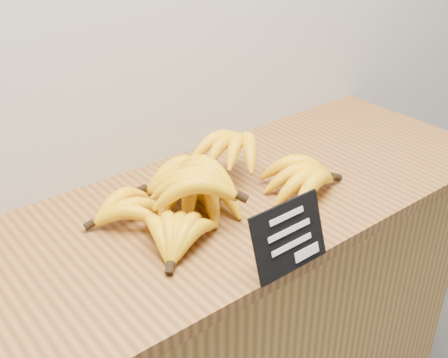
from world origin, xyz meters
TOP-DOWN VIEW (x-y plane):
  - counter_top at (0.14, 2.75)m, footprint 1.52×0.54m
  - chalkboard_sign at (0.13, 2.50)m, footprint 0.16×0.05m
  - banana_pile at (0.13, 2.75)m, footprint 0.56×0.42m

SIDE VIEW (x-z plane):
  - counter_top at x=0.14m, z-range 0.90..0.93m
  - banana_pile at x=0.13m, z-range 0.92..1.04m
  - chalkboard_sign at x=0.13m, z-range 0.93..1.06m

